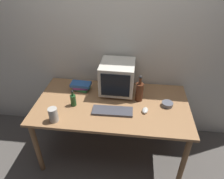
# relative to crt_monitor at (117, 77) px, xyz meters

# --- Properties ---
(ground_plane) EXTENTS (6.00, 6.00, 0.00)m
(ground_plane) POSITION_rel_crt_monitor_xyz_m (-0.03, -0.24, -0.94)
(ground_plane) COLOR #56514C
(back_wall) EXTENTS (4.00, 0.08, 2.50)m
(back_wall) POSITION_rel_crt_monitor_xyz_m (-0.03, 0.27, 0.31)
(back_wall) COLOR silver
(back_wall) RESTS_ON ground
(desk) EXTENTS (1.68, 0.90, 0.75)m
(desk) POSITION_rel_crt_monitor_xyz_m (-0.03, -0.24, -0.27)
(desk) COLOR #9E7047
(desk) RESTS_ON ground
(crt_monitor) EXTENTS (0.39, 0.40, 0.37)m
(crt_monitor) POSITION_rel_crt_monitor_xyz_m (0.00, 0.00, 0.00)
(crt_monitor) COLOR beige
(crt_monitor) RESTS_ON desk
(keyboard) EXTENTS (0.42, 0.16, 0.02)m
(keyboard) POSITION_rel_crt_monitor_xyz_m (-0.01, -0.39, -0.18)
(keyboard) COLOR #3F3F47
(keyboard) RESTS_ON desk
(computer_mouse) EXTENTS (0.08, 0.11, 0.04)m
(computer_mouse) POSITION_rel_crt_monitor_xyz_m (0.33, -0.35, -0.17)
(computer_mouse) COLOR beige
(computer_mouse) RESTS_ON desk
(bottle_tall) EXTENTS (0.09, 0.09, 0.31)m
(bottle_tall) POSITION_rel_crt_monitor_xyz_m (0.26, -0.14, -0.08)
(bottle_tall) COLOR #472314
(bottle_tall) RESTS_ON desk
(bottle_short) EXTENTS (0.06, 0.06, 0.19)m
(bottle_short) POSITION_rel_crt_monitor_xyz_m (-0.44, -0.32, -0.12)
(bottle_short) COLOR #1E4C23
(bottle_short) RESTS_ON desk
(book_stack) EXTENTS (0.24, 0.17, 0.10)m
(book_stack) POSITION_rel_crt_monitor_xyz_m (-0.43, -0.02, -0.14)
(book_stack) COLOR #33894C
(book_stack) RESTS_ON desk
(cd_spindle) EXTENTS (0.12, 0.12, 0.04)m
(cd_spindle) POSITION_rel_crt_monitor_xyz_m (0.56, -0.22, -0.17)
(cd_spindle) COLOR #595B66
(cd_spindle) RESTS_ON desk
(metal_canister) EXTENTS (0.09, 0.09, 0.15)m
(metal_canister) POSITION_rel_crt_monitor_xyz_m (-0.57, -0.59, -0.12)
(metal_canister) COLOR #B7B2A8
(metal_canister) RESTS_ON desk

